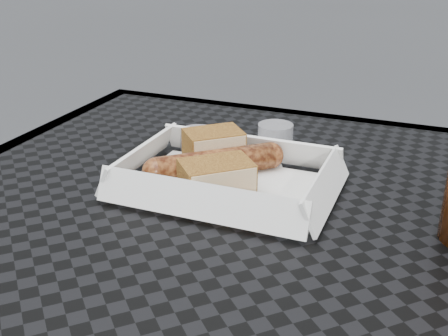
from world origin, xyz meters
name	(u,v)px	position (x,y,z in m)	size (l,w,h in m)	color
patio_table	(243,282)	(0.00, 0.00, 0.67)	(0.80, 0.80, 0.74)	black
food_tray	(227,186)	(-0.05, 0.07, 0.75)	(0.22, 0.15, 0.00)	white
bratwurst	(215,163)	(-0.07, 0.09, 0.77)	(0.14, 0.13, 0.03)	brown
bread_near	(214,147)	(-0.09, 0.13, 0.77)	(0.07, 0.05, 0.04)	olive
bread_far	(216,179)	(-0.05, 0.04, 0.77)	(0.08, 0.05, 0.04)	olive
veg_garnish	(255,212)	(0.01, 0.02, 0.75)	(0.03, 0.03, 0.00)	#F3540A
napkin	(234,159)	(-0.07, 0.16, 0.75)	(0.12, 0.12, 0.00)	white
condiment_cup_sauce	(198,140)	(-0.13, 0.17, 0.76)	(0.05, 0.05, 0.03)	#97150B
condiment_cup_empty	(275,135)	(-0.04, 0.23, 0.76)	(0.05, 0.05, 0.03)	silver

